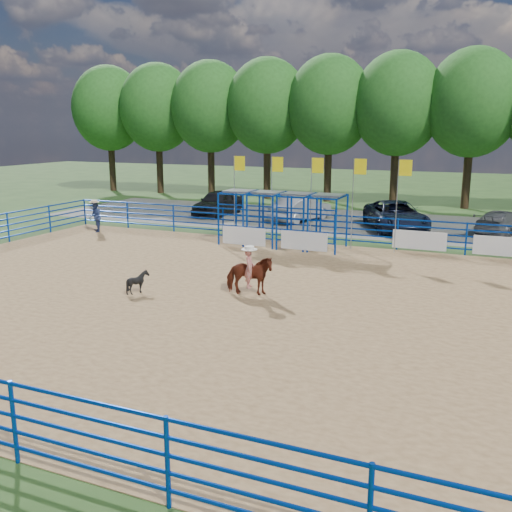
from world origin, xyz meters
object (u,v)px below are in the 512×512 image
at_px(spectator_cowboy, 95,216).
at_px(car_a, 218,202).
at_px(calf, 138,282).
at_px(car_c, 396,216).
at_px(car_d, 502,222).
at_px(horse_and_rider, 249,272).
at_px(car_b, 301,209).

bearing_deg(spectator_cowboy, car_a, 68.42).
bearing_deg(calf, car_c, -42.85).
distance_m(spectator_cowboy, car_d, 21.90).
bearing_deg(car_c, calf, -135.10).
relative_size(horse_and_rider, car_c, 0.41).
bearing_deg(horse_and_rider, car_b, 102.50).
relative_size(car_a, car_d, 1.10).
height_order(car_a, car_c, car_a).
xyz_separation_m(calf, car_b, (0.14, 16.89, 0.34)).
bearing_deg(car_b, car_a, 15.52).
distance_m(calf, car_a, 18.10).
relative_size(spectator_cowboy, car_a, 0.36).
xyz_separation_m(calf, car_a, (-5.63, 17.20, 0.40)).
bearing_deg(car_a, car_b, -3.60).
bearing_deg(horse_and_rider, spectator_cowboy, 148.58).
distance_m(calf, car_c, 17.05).
distance_m(horse_and_rider, car_d, 17.64).
xyz_separation_m(car_a, car_c, (11.61, -1.24, -0.01)).
height_order(car_c, car_d, car_c).
xyz_separation_m(calf, spectator_cowboy, (-8.90, 8.94, 0.47)).
bearing_deg(car_a, car_d, -0.88).
bearing_deg(car_c, car_d, -12.56).
height_order(calf, spectator_cowboy, spectator_cowboy).
distance_m(spectator_cowboy, car_c, 16.45).
relative_size(horse_and_rider, car_d, 0.55).
bearing_deg(car_c, spectator_cowboy, -179.30).
relative_size(horse_and_rider, calf, 3.01).
height_order(calf, car_a, car_a).
relative_size(calf, car_c, 0.14).
bearing_deg(car_d, calf, 76.58).
bearing_deg(horse_and_rider, calf, -160.07).
xyz_separation_m(spectator_cowboy, car_a, (3.27, 8.26, -0.07)).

